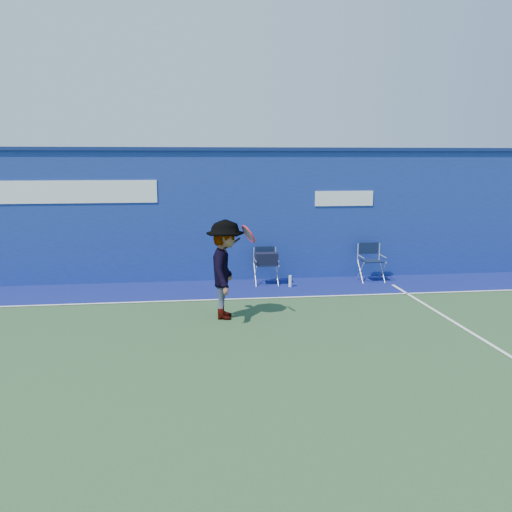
{
  "coord_description": "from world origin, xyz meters",
  "views": [
    {
      "loc": [
        -0.08,
        -7.44,
        2.82
      ],
      "look_at": [
        1.2,
        2.6,
        1.0
      ],
      "focal_mm": 38.0,
      "sensor_mm": 36.0,
      "label": 1
    }
  ],
  "objects": [
    {
      "name": "stadium_wall",
      "position": [
        -0.0,
        5.2,
        1.55
      ],
      "size": [
        24.0,
        0.5,
        3.08
      ],
      "color": "navy",
      "rests_on": "ground"
    },
    {
      "name": "directors_chair_right",
      "position": [
        4.15,
        4.5,
        0.28
      ],
      "size": [
        0.53,
        0.47,
        0.88
      ],
      "color": "silver",
      "rests_on": "ground"
    },
    {
      "name": "ground",
      "position": [
        0.0,
        0.0,
        0.0
      ],
      "size": [
        80.0,
        80.0,
        0.0
      ],
      "primitive_type": "plane",
      "color": "#2A4A27",
      "rests_on": "ground"
    },
    {
      "name": "directors_chair_left",
      "position": [
        1.67,
        4.47,
        0.35
      ],
      "size": [
        0.5,
        0.45,
        0.84
      ],
      "color": "silver",
      "rests_on": "ground"
    },
    {
      "name": "out_of_bounds_strip",
      "position": [
        0.0,
        4.1,
        0.0
      ],
      "size": [
        24.0,
        1.8,
        0.01
      ],
      "primitive_type": "cube",
      "color": "navy",
      "rests_on": "ground"
    },
    {
      "name": "water_bottle",
      "position": [
        2.16,
        4.14,
        0.13
      ],
      "size": [
        0.07,
        0.07,
        0.26
      ],
      "primitive_type": "cylinder",
      "color": "white",
      "rests_on": "ground"
    },
    {
      "name": "tennis_player",
      "position": [
        0.57,
        1.96,
        0.89
      ],
      "size": [
        0.95,
        1.22,
        1.77
      ],
      "color": "#EA4738",
      "rests_on": "ground"
    },
    {
      "name": "court_lines",
      "position": [
        0.0,
        0.6,
        0.01
      ],
      "size": [
        24.0,
        12.0,
        0.01
      ],
      "color": "white",
      "rests_on": "out_of_bounds_strip"
    }
  ]
}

